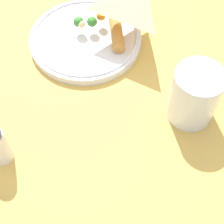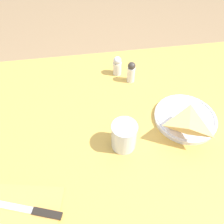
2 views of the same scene
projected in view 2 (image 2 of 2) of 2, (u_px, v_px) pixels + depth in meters
ground_plane at (125, 191)px, 1.34m from camera, size 6.00×6.00×0.00m
dining_table at (131, 134)px, 0.86m from camera, size 1.29×0.87×0.70m
plate_pizza at (186, 117)px, 0.79m from camera, size 0.22×0.22×0.05m
milk_glass at (124, 137)px, 0.70m from camera, size 0.08×0.08×0.10m
napkin_folded at (24, 209)px, 0.60m from camera, size 0.22×0.17×0.00m
butter_knife at (28, 210)px, 0.59m from camera, size 0.21×0.09×0.01m
salt_shaker at (117, 66)px, 0.93m from camera, size 0.04×0.04×0.09m
pepper_shaker at (131, 72)px, 0.90m from camera, size 0.03×0.03×0.09m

